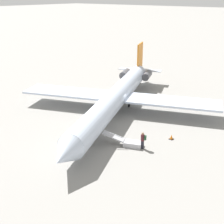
# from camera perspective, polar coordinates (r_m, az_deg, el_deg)

# --- Properties ---
(ground_plane) EXTENTS (600.00, 600.00, 0.00)m
(ground_plane) POSITION_cam_1_polar(r_m,az_deg,el_deg) (39.90, 0.58, -0.22)
(ground_plane) COLOR gray
(airplane_main) EXTENTS (32.36, 25.50, 6.71)m
(airplane_main) POSITION_cam_1_polar(r_m,az_deg,el_deg) (40.12, 0.98, 2.94)
(airplane_main) COLOR silver
(airplane_main) RESTS_ON ground
(boarding_stairs) EXTENTS (2.43, 4.10, 1.68)m
(boarding_stairs) POSITION_cam_1_polar(r_m,az_deg,el_deg) (31.52, 3.09, -5.57)
(boarding_stairs) COLOR #B2B2B7
(boarding_stairs) RESTS_ON ground
(passenger) EXTENTS (0.44, 0.57, 1.74)m
(passenger) POSITION_cam_1_polar(r_m,az_deg,el_deg) (30.81, 5.67, -4.99)
(passenger) COLOR #23232D
(passenger) RESTS_ON ground
(traffic_cone_near_stairs) EXTENTS (0.45, 0.45, 0.50)m
(traffic_cone_near_stairs) POSITION_cam_1_polar(r_m,az_deg,el_deg) (33.47, 10.81, -4.55)
(traffic_cone_near_stairs) COLOR black
(traffic_cone_near_stairs) RESTS_ON ground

